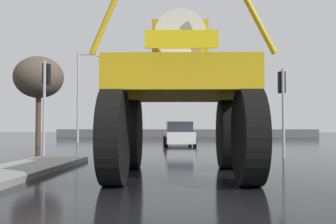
{
  "coord_description": "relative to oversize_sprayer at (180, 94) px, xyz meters",
  "views": [
    {
      "loc": [
        0.16,
        -4.55,
        1.21
      ],
      "look_at": [
        -0.39,
        6.65,
        1.63
      ],
      "focal_mm": 41.81,
      "sensor_mm": 36.0,
      "label": 1
    }
  ],
  "objects": [
    {
      "name": "roadside_barrier",
      "position": [
        0.01,
        34.49,
        -1.56
      ],
      "size": [
        29.57,
        0.24,
        0.9
      ],
      "primitive_type": "cube",
      "color": "#59595B",
      "rests_on": "ground"
    },
    {
      "name": "traffic_signal_near_right",
      "position": [
        3.89,
        5.79,
        0.52
      ],
      "size": [
        0.24,
        0.54,
        3.47
      ],
      "color": "#A8AAAF",
      "rests_on": "ground"
    },
    {
      "name": "sedan_ahead",
      "position": [
        -0.34,
        15.11,
        -1.29
      ],
      "size": [
        2.19,
        4.24,
        1.52
      ],
      "rotation": [
        0.0,
        0.0,
        1.67
      ],
      "color": "silver",
      "rests_on": "ground"
    },
    {
      "name": "traffic_signal_far_left",
      "position": [
        -4.64,
        20.7,
        0.4
      ],
      "size": [
        0.24,
        0.55,
        3.31
      ],
      "color": "#A8AAAF",
      "rests_on": "ground"
    },
    {
      "name": "streetlight_far_left",
      "position": [
        -8.29,
        20.86,
        2.0
      ],
      "size": [
        2.07,
        0.24,
        7.09
      ],
      "color": "#A8AAAF",
      "rests_on": "ground"
    },
    {
      "name": "traffic_signal_near_left",
      "position": [
        -5.52,
        5.78,
        0.8
      ],
      "size": [
        0.24,
        0.54,
        3.85
      ],
      "color": "#A8AAAF",
      "rests_on": "ground"
    },
    {
      "name": "ground_plane",
      "position": [
        0.01,
        12.88,
        -2.01
      ],
      "size": [
        120.0,
        120.0,
        0.0
      ],
      "primitive_type": "plane",
      "color": "black"
    },
    {
      "name": "oversize_sprayer",
      "position": [
        0.0,
        0.0,
        0.0
      ],
      "size": [
        3.82,
        5.43,
        4.41
      ],
      "rotation": [
        0.0,
        0.0,
        1.6
      ],
      "color": "black",
      "rests_on": "ground"
    },
    {
      "name": "bare_tree_left",
      "position": [
        -9.28,
        14.71,
        2.31
      ],
      "size": [
        3.12,
        3.12,
        5.69
      ],
      "color": "#473828",
      "rests_on": "ground"
    }
  ]
}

